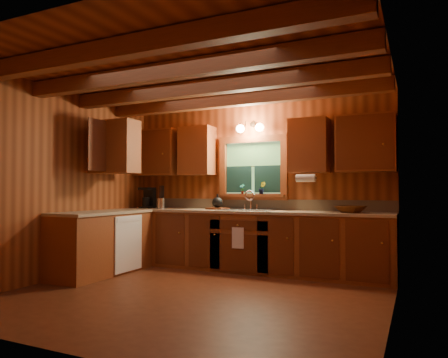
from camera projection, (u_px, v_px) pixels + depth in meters
room at (195, 182)px, 4.79m from camera, size 4.20×4.20×4.20m
ceiling_beams at (195, 79)px, 4.82m from camera, size 4.20×2.54×0.18m
base_cabinets at (208, 242)px, 6.14m from camera, size 4.20×2.22×0.86m
countertop at (209, 212)px, 6.15m from camera, size 4.20×2.24×0.04m
backsplash at (253, 204)px, 6.49m from camera, size 4.20×0.02×0.16m
dishwasher_panel at (129, 243)px, 6.01m from camera, size 0.02×0.60×0.80m
upper_cabinets at (208, 148)px, 6.33m from camera, size 4.19×1.77×0.78m
window at (253, 169)px, 6.49m from camera, size 1.12×0.08×1.00m
window_sill at (252, 195)px, 6.43m from camera, size 1.06×0.14×0.04m
wall_sconce at (250, 128)px, 6.40m from camera, size 0.45×0.21×0.17m
paper_towel_roll at (306, 178)px, 5.79m from camera, size 0.27×0.11×0.11m
dish_towel at (238, 238)px, 5.91m from camera, size 0.18×0.01×0.30m
sink at (247, 213)px, 6.23m from camera, size 0.82×0.48×0.43m
coffee_maker at (148, 198)px, 7.01m from camera, size 0.20×0.25×0.35m
utensil_crock at (161, 203)px, 6.79m from camera, size 0.13×0.13×0.38m
cutting_board at (217, 209)px, 6.47m from camera, size 0.35×0.28×0.03m
teakettle at (217, 202)px, 6.48m from camera, size 0.17×0.17×0.21m
wicker_basket at (351, 209)px, 5.53m from camera, size 0.49×0.49×0.09m
potted_plant_left at (242, 189)px, 6.50m from camera, size 0.09×0.07×0.16m
potted_plant_right at (262, 188)px, 6.36m from camera, size 0.13×0.12×0.19m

